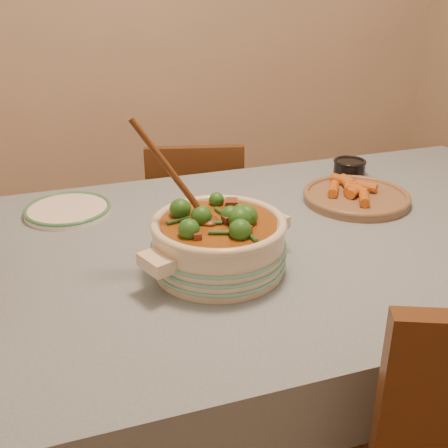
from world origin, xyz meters
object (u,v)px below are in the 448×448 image
at_px(fried_plate, 356,195).
at_px(chair_far, 195,221).
at_px(white_plate, 68,210).
at_px(condiment_bowl, 349,167).
at_px(dining_table, 313,261).
at_px(stew_casserole, 218,239).

relative_size(fried_plate, chair_far, 0.51).
height_order(white_plate, condiment_bowl, condiment_bowl).
height_order(dining_table, fried_plate, fried_plate).
bearing_deg(fried_plate, dining_table, -145.33).
bearing_deg(stew_casserole, dining_table, 19.39).
bearing_deg(fried_plate, condiment_bowl, 65.22).
bearing_deg(chair_far, white_plate, 56.69).
bearing_deg(white_plate, condiment_bowl, 0.72).
height_order(white_plate, chair_far, chair_far).
xyz_separation_m(white_plate, condiment_bowl, (0.93, 0.01, 0.02)).
distance_m(white_plate, condiment_bowl, 0.93).
bearing_deg(white_plate, stew_casserole, -55.25).
bearing_deg(dining_table, condiment_bowl, 48.87).
xyz_separation_m(dining_table, fried_plate, (0.21, 0.15, 0.11)).
relative_size(condiment_bowl, chair_far, 0.18).
relative_size(stew_casserole, condiment_bowl, 2.85).
bearing_deg(white_plate, chair_far, 42.36).
height_order(dining_table, chair_far, chair_far).
relative_size(dining_table, white_plate, 5.88).
bearing_deg(dining_table, chair_far, 97.84).
distance_m(stew_casserole, white_plate, 0.55).
xyz_separation_m(stew_casserole, white_plate, (-0.31, 0.45, -0.07)).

